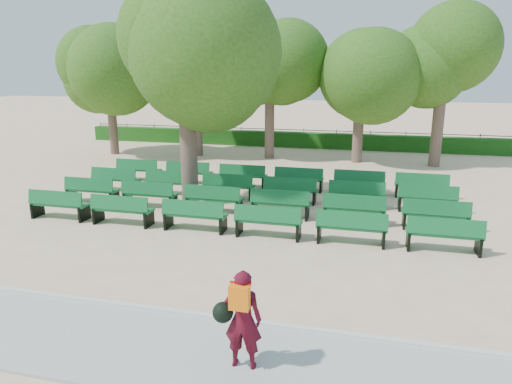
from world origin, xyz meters
TOP-DOWN VIEW (x-y plane):
  - ground at (0.00, 0.00)m, footprint 120.00×120.00m
  - paving at (0.00, -7.40)m, footprint 30.00×2.20m
  - curb at (0.00, -6.25)m, footprint 30.00×0.12m
  - hedge at (0.00, 14.00)m, footprint 26.00×0.70m
  - fence at (0.00, 14.40)m, footprint 26.00×0.10m
  - tree_line at (0.00, 10.00)m, footprint 21.80×6.80m
  - bench_array at (1.22, 1.04)m, footprint 1.90×0.69m
  - tree_among at (-1.00, 0.82)m, footprint 4.73×4.73m
  - person at (3.19, -7.52)m, footprint 0.76×0.46m

SIDE VIEW (x-z plane):
  - ground at x=0.00m, z-range 0.00..0.00m
  - fence at x=0.00m, z-range -0.51..0.51m
  - tree_line at x=0.00m, z-range -3.52..3.52m
  - paving at x=0.00m, z-range 0.00..0.06m
  - curb at x=0.00m, z-range 0.00..0.10m
  - bench_array at x=1.22m, z-range -0.49..0.69m
  - hedge at x=0.00m, z-range 0.00..0.90m
  - person at x=3.19m, z-range 0.09..1.70m
  - tree_among at x=-1.00m, z-range 1.22..7.97m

